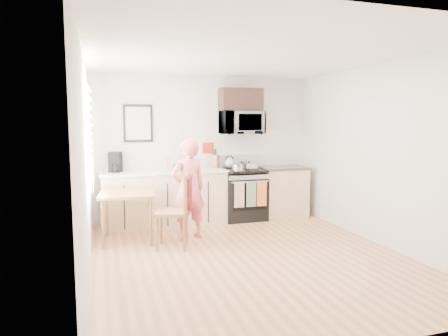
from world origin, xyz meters
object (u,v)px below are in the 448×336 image
object	(u,v)px
person	(188,189)
cake	(252,167)
microwave	(241,123)
dining_table	(127,198)
range	(243,195)
chair	(183,201)

from	to	relation	value
person	cake	size ratio (longest dim) A/B	5.88
microwave	dining_table	xyz separation A→B (m)	(-2.11, -0.92, -1.10)
range	person	xyz separation A→B (m)	(-1.22, -0.94, 0.33)
person	chair	size ratio (longest dim) A/B	1.46
range	person	distance (m)	1.57
chair	cake	size ratio (longest dim) A/B	4.02
person	cake	distance (m)	1.66
microwave	chair	distance (m)	2.28
range	dining_table	size ratio (longest dim) A/B	1.47
chair	microwave	bearing A→B (deg)	63.21
range	microwave	size ratio (longest dim) A/B	1.53
chair	cake	bearing A→B (deg)	57.08
person	dining_table	bearing A→B (deg)	-22.97
chair	cake	world-z (taller)	chair
range	cake	world-z (taller)	range
dining_table	cake	xyz separation A→B (m)	(2.28, 0.78, 0.31)
range	microwave	distance (m)	1.33
person	dining_table	xyz separation A→B (m)	(-0.90, 0.12, -0.11)
range	cake	bearing A→B (deg)	-12.92
microwave	chair	bearing A→B (deg)	-133.66
microwave	person	distance (m)	1.88
microwave	person	bearing A→B (deg)	-139.39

